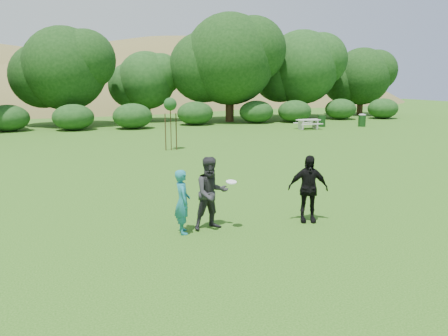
% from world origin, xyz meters
% --- Properties ---
extents(ground, '(120.00, 120.00, 0.00)m').
position_xyz_m(ground, '(0.00, 0.00, 0.00)').
color(ground, '#19470C').
rests_on(ground, ground).
extents(player_teal, '(0.44, 0.62, 1.63)m').
position_xyz_m(player_teal, '(-1.96, 0.74, 0.81)').
color(player_teal, '#1C717E').
rests_on(player_teal, ground).
extents(player_grey, '(0.97, 0.78, 1.89)m').
position_xyz_m(player_grey, '(-1.19, 0.78, 0.95)').
color(player_grey, '#28282A').
rests_on(player_grey, ground).
extents(player_black, '(1.16, 0.79, 1.84)m').
position_xyz_m(player_black, '(1.45, 0.42, 0.92)').
color(player_black, black).
rests_on(player_black, ground).
extents(trash_can_near, '(0.60, 0.60, 0.90)m').
position_xyz_m(trash_can_near, '(15.40, 21.13, 0.45)').
color(trash_can_near, '#153714').
rests_on(trash_can_near, ground).
extents(frisbee, '(0.27, 0.27, 0.07)m').
position_xyz_m(frisbee, '(-0.75, 0.49, 1.27)').
color(frisbee, white).
rests_on(frisbee, ground).
extents(sapling, '(0.70, 0.70, 2.85)m').
position_xyz_m(sapling, '(0.95, 13.68, 2.42)').
color(sapling, '#3E2B18').
rests_on(sapling, ground).
extents(picnic_table, '(1.80, 1.48, 0.76)m').
position_xyz_m(picnic_table, '(13.41, 19.97, 0.52)').
color(picnic_table, '#B3B0A5').
rests_on(picnic_table, ground).
extents(trash_can_lidded, '(0.60, 0.60, 1.05)m').
position_xyz_m(trash_can_lidded, '(18.57, 20.08, 0.54)').
color(trash_can_lidded, '#143815').
rests_on(trash_can_lidded, ground).
extents(hillside, '(150.00, 72.00, 52.00)m').
position_xyz_m(hillside, '(-0.56, 68.45, -11.97)').
color(hillside, olive).
rests_on(hillside, ground).
extents(tree_row, '(53.92, 10.38, 9.62)m').
position_xyz_m(tree_row, '(3.23, 28.68, 4.87)').
color(tree_row, '#3A2616').
rests_on(tree_row, ground).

